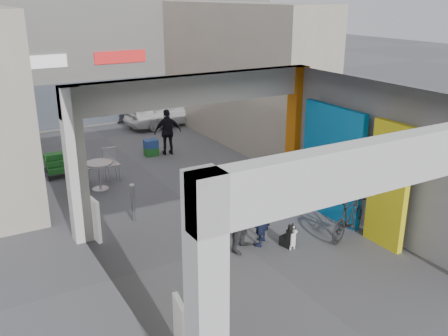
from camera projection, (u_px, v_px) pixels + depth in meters
ground at (241, 244)px, 11.16m from camera, size 90.00×90.00×0.00m
arcade_canopy at (287, 151)px, 9.98m from camera, size 6.40×6.45×6.40m
far_building at (69, 26)px, 21.27m from camera, size 18.00×4.08×8.00m
plaza_bldg_right at (238, 73)px, 18.59m from camera, size 2.00×9.00×5.00m
bollard_left at (133, 203)px, 12.15m from camera, size 0.09×0.09×0.94m
bollard_center at (196, 192)px, 12.94m from camera, size 0.09×0.09×0.83m
bollard_right at (251, 181)px, 13.68m from camera, size 0.09×0.09×0.87m
advert_board_near at (181, 330)px, 7.51m from camera, size 0.18×0.56×1.00m
advert_board_far at (94, 219)px, 11.20m from camera, size 0.15×0.56×1.00m
cafe_set at (92, 175)px, 14.35m from camera, size 1.60×1.29×0.97m
produce_stand at (62, 167)px, 15.18m from camera, size 1.09×0.59×0.72m
crate_stack at (151, 148)px, 17.15m from camera, size 0.47×0.37×0.56m
border_collie at (290, 237)px, 10.92m from camera, size 0.22×0.43×0.60m
man_with_dog at (261, 211)px, 10.90m from camera, size 0.68×0.68×1.59m
man_back_turned at (247, 214)px, 10.68m from camera, size 1.00×0.93×1.64m
man_elderly at (288, 185)px, 12.45m from camera, size 0.81×0.57×1.55m
man_crates at (168, 132)px, 17.13m from camera, size 0.99×0.57×1.59m
bicycle_front at (301, 192)px, 12.73m from camera, size 2.01×1.35×1.00m
bicycle_rear at (349, 218)px, 11.33m from camera, size 1.63×0.98×0.95m
white_van at (168, 110)px, 21.04m from camera, size 3.82×1.92×1.25m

